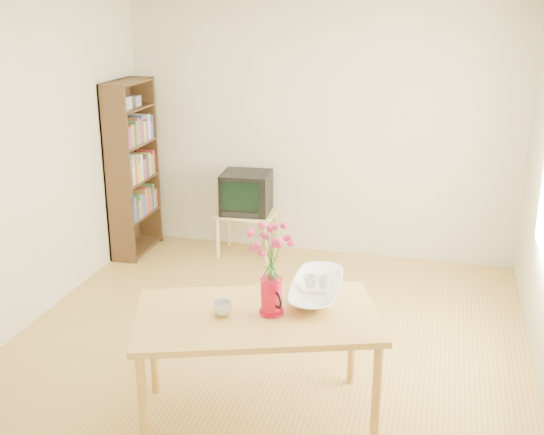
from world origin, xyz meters
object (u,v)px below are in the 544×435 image
(pitcher, at_px, (272,297))
(mug, at_px, (223,308))
(bowl, at_px, (317,262))
(table, at_px, (257,325))
(television, at_px, (247,192))

(pitcher, bearing_deg, mug, 158.76)
(bowl, bearing_deg, pitcher, -121.36)
(mug, bearing_deg, table, 156.22)
(mug, bearing_deg, bowl, 179.54)
(table, bearing_deg, bowl, 32.44)
(table, bearing_deg, television, 88.52)
(television, bearing_deg, pitcher, -74.78)
(pitcher, height_order, mug, pitcher)
(bowl, xyz_separation_m, television, (-1.19, 2.42, -0.30))
(mug, distance_m, television, 2.95)
(pitcher, bearing_deg, television, 69.90)
(bowl, distance_m, television, 2.71)
(mug, height_order, bowl, bowl)
(table, height_order, bowl, bowl)
(pitcher, relative_size, bowl, 0.49)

